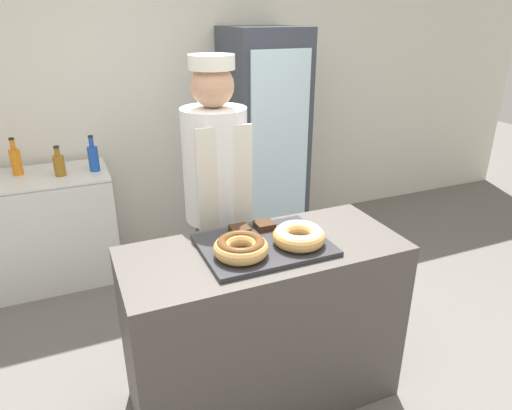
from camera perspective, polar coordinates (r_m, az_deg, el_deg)
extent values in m
plane|color=#66605B|center=(2.72, 0.90, -22.50)|extent=(14.00, 14.00, 0.00)
cube|color=silver|center=(3.99, -11.86, 13.96)|extent=(8.00, 0.06, 2.70)
cube|color=#4C4742|center=(2.42, 0.96, -14.89)|extent=(1.36, 0.58, 0.91)
cube|color=#2D2D33|center=(2.16, 1.04, -5.05)|extent=(0.59, 0.44, 0.02)
torus|color=tan|center=(2.03, -1.90, -5.41)|extent=(0.25, 0.25, 0.08)
torus|color=brown|center=(2.02, -1.90, -4.89)|extent=(0.22, 0.22, 0.05)
torus|color=tan|center=(2.14, 5.39, -3.94)|extent=(0.25, 0.25, 0.08)
torus|color=white|center=(2.13, 5.41, -3.44)|extent=(0.22, 0.22, 0.05)
cube|color=#382111|center=(2.25, -2.05, -3.10)|extent=(0.09, 0.09, 0.03)
cube|color=#382111|center=(2.30, 1.06, -2.53)|extent=(0.09, 0.09, 0.03)
cylinder|color=#4C4C51|center=(2.86, -4.60, -9.25)|extent=(0.26, 0.26, 0.84)
cylinder|color=white|center=(2.54, -5.12, 4.99)|extent=(0.36, 0.36, 0.63)
cube|color=silver|center=(2.56, -3.63, -4.85)|extent=(0.30, 0.02, 1.33)
sphere|color=tan|center=(2.45, -5.48, 14.64)|extent=(0.23, 0.23, 0.23)
cylinder|color=white|center=(2.43, -5.59, 17.37)|extent=(0.24, 0.24, 0.07)
cube|color=#333842|center=(3.96, 0.87, 8.00)|extent=(0.60, 0.64, 1.84)
cube|color=silver|center=(3.66, 2.98, 7.34)|extent=(0.49, 0.02, 1.47)
cube|color=silver|center=(3.81, -24.72, -2.72)|extent=(0.99, 0.59, 0.85)
cube|color=gray|center=(3.67, -25.75, 3.00)|extent=(0.99, 0.59, 0.01)
cylinder|color=#1E4CB2|center=(3.59, -19.65, 5.46)|extent=(0.07, 0.07, 0.18)
cylinder|color=#1E4CB2|center=(3.56, -19.92, 7.41)|extent=(0.03, 0.03, 0.07)
cylinder|color=black|center=(3.55, -20.01, 8.07)|extent=(0.04, 0.04, 0.01)
cylinder|color=#99661E|center=(3.58, -23.36, 4.53)|extent=(0.08, 0.08, 0.15)
cylinder|color=#99661E|center=(3.55, -23.62, 6.11)|extent=(0.04, 0.04, 0.06)
cylinder|color=black|center=(3.54, -23.71, 6.66)|extent=(0.04, 0.04, 0.01)
cylinder|color=orange|center=(3.73, -27.79, 4.76)|extent=(0.07, 0.07, 0.19)
cylinder|color=orange|center=(3.70, -28.15, 6.67)|extent=(0.03, 0.03, 0.07)
cylinder|color=black|center=(3.69, -28.28, 7.31)|extent=(0.04, 0.04, 0.01)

